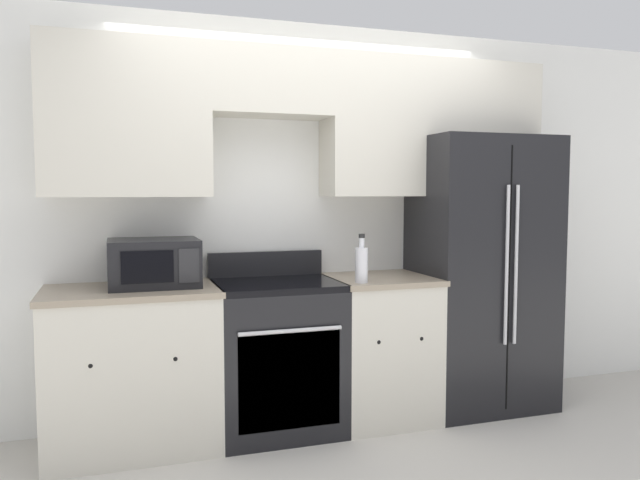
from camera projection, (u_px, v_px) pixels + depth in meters
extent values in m
plane|color=beige|center=(336.00, 443.00, 3.70)|extent=(12.00, 12.00, 0.00)
cube|color=white|center=(304.00, 220.00, 4.23)|extent=(8.00, 0.06, 2.60)
cube|color=beige|center=(126.00, 119.00, 3.64)|extent=(0.96, 0.33, 0.91)
cube|color=beige|center=(269.00, 83.00, 3.89)|extent=(0.76, 0.33, 0.41)
cube|color=beige|center=(432.00, 129.00, 4.26)|extent=(1.53, 0.33, 0.91)
cube|color=beige|center=(133.00, 371.00, 3.61)|extent=(0.96, 0.62, 0.90)
cube|color=gray|center=(131.00, 291.00, 3.57)|extent=(0.98, 0.64, 0.03)
sphere|color=black|center=(90.00, 366.00, 3.24)|extent=(0.03, 0.03, 0.03)
sphere|color=black|center=(175.00, 359.00, 3.37)|extent=(0.03, 0.03, 0.03)
cube|color=beige|center=(380.00, 350.00, 4.09)|extent=(0.64, 0.62, 0.90)
cube|color=gray|center=(380.00, 279.00, 4.05)|extent=(0.66, 0.64, 0.03)
sphere|color=black|center=(379.00, 342.00, 3.75)|extent=(0.03, 0.03, 0.03)
sphere|color=black|center=(421.00, 339.00, 3.84)|extent=(0.03, 0.03, 0.03)
cube|color=black|center=(277.00, 359.00, 3.87)|extent=(0.76, 0.62, 0.90)
cube|color=black|center=(290.00, 380.00, 3.59)|extent=(0.61, 0.01, 0.57)
cube|color=black|center=(276.00, 285.00, 3.84)|extent=(0.76, 0.62, 0.04)
cube|color=black|center=(266.00, 264.00, 4.10)|extent=(0.76, 0.04, 0.16)
cylinder|color=silver|center=(291.00, 331.00, 3.54)|extent=(0.61, 0.02, 0.02)
cube|color=black|center=(478.00, 272.00, 4.34)|extent=(0.89, 0.72, 1.86)
cube|color=black|center=(509.00, 279.00, 4.00)|extent=(0.01, 0.01, 1.71)
cylinder|color=#B7B7BC|center=(507.00, 265.00, 3.96)|extent=(0.02, 0.02, 1.02)
cylinder|color=#B7B7BC|center=(516.00, 265.00, 3.98)|extent=(0.02, 0.02, 1.02)
cube|color=black|center=(154.00, 263.00, 3.65)|extent=(0.51, 0.42, 0.28)
cube|color=black|center=(148.00, 267.00, 3.43)|extent=(0.28, 0.01, 0.18)
cube|color=#262628|center=(189.00, 266.00, 3.50)|extent=(0.11, 0.01, 0.19)
cylinder|color=silver|center=(362.00, 265.00, 3.78)|extent=(0.08, 0.08, 0.21)
cylinder|color=silver|center=(362.00, 243.00, 3.77)|extent=(0.03, 0.03, 0.06)
cylinder|color=black|center=(362.00, 236.00, 3.77)|extent=(0.04, 0.04, 0.02)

